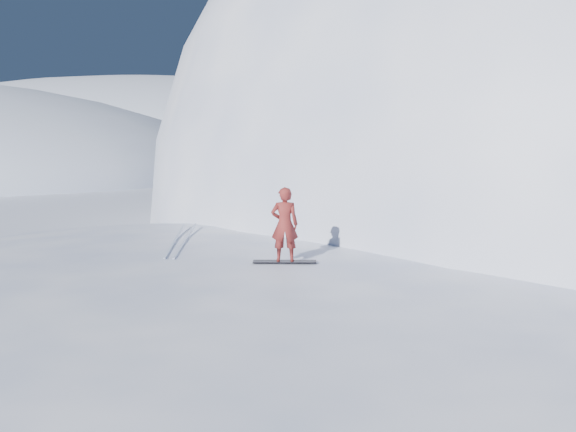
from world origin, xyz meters
name	(u,v)px	position (x,y,z in m)	size (l,w,h in m)	color
ground	(171,369)	(0.00, 0.00, 0.00)	(400.00, 400.00, 0.00)	white
near_ridge	(233,329)	(1.00, 3.00, 0.00)	(36.00, 28.00, 4.80)	white
peak_shoulder	(439,234)	(10.00, 20.00, 0.00)	(28.00, 24.00, 18.00)	white
far_ridge_c	(142,159)	(-40.00, 110.00, 0.00)	(140.00, 90.00, 36.00)	white
wind_bumps	(173,338)	(-0.56, 2.12, 0.00)	(16.00, 14.40, 1.00)	white
snowboard	(285,262)	(2.70, 1.65, 2.41)	(1.70, 0.32, 0.03)	black
snowboarder	(285,224)	(2.70, 1.65, 3.42)	(0.72, 0.48, 1.99)	maroon
board_tracks	(181,238)	(-1.01, 4.72, 2.42)	(1.41, 5.94, 0.04)	silver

